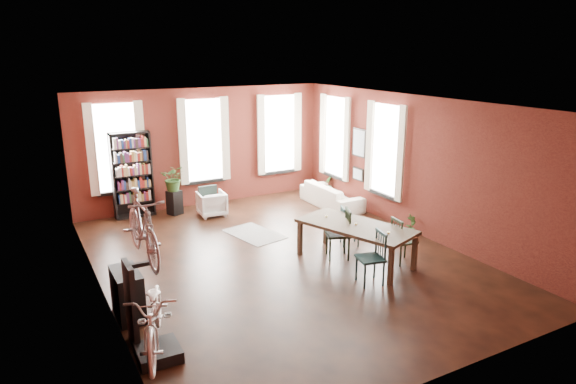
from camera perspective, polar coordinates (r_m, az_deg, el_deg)
room at (r=10.70m, az=-1.16°, el=4.55°), size 9.00×9.04×3.22m
dining_table at (r=10.50m, az=7.48°, el=-5.70°), size 1.79×2.56×0.80m
dining_chair_a at (r=9.59m, az=9.14°, el=-7.26°), size 0.55×0.55×0.99m
dining_chair_b at (r=10.64m, az=5.56°, el=-4.65°), size 0.62×0.62×1.03m
dining_chair_c at (r=10.65m, az=12.73°, el=-5.26°), size 0.48×0.48×0.93m
dining_chair_d at (r=11.38m, az=6.88°, el=-3.77°), size 0.52×0.52×0.87m
bookshelf at (r=13.61m, az=-16.93°, el=1.82°), size 1.00×0.32×2.20m
white_armchair at (r=13.43m, az=-8.49°, el=-1.17°), size 0.72×0.68×0.69m
cream_sofa at (r=14.11m, az=4.86°, el=0.03°), size 0.61×2.08×0.81m
striped_rug at (r=12.08m, az=-3.78°, el=-4.67°), size 1.17×1.59×0.01m
bike_trainer at (r=7.76m, az=-14.21°, el=-16.93°), size 0.60×0.60×0.17m
bike_wall_rack at (r=7.85m, az=-17.03°, el=-11.99°), size 0.16×0.60×1.30m
console_table at (r=8.77m, az=-17.40°, el=-10.79°), size 0.40×0.80×0.80m
plant_stand at (r=13.73m, az=-12.49°, el=-1.13°), size 0.41×0.41×0.63m
plant_by_sofa at (r=15.09m, az=4.37°, el=0.11°), size 0.62×0.81×0.32m
plant_small at (r=12.39m, az=13.51°, el=-4.17°), size 0.33×0.51×0.17m
bicycle_floor at (r=7.25m, az=-14.80°, el=-10.14°), size 0.93×1.14×1.88m
bicycle_hung at (r=7.34m, az=-16.05°, el=-1.34°), size 0.47×1.00×1.66m
plant_on_stand at (r=13.57m, az=-12.57°, el=1.22°), size 0.84×0.87×0.53m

